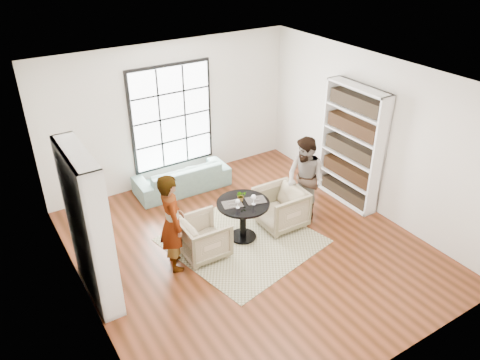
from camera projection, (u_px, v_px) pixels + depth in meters
ground at (249, 247)px, 8.22m from camera, size 6.00×6.00×0.00m
room_shell at (233, 172)px, 8.01m from camera, size 6.00×6.01×6.00m
rug at (242, 240)px, 8.38m from camera, size 2.74×2.74×0.01m
pedestal_table at (243, 212)px, 8.21m from camera, size 0.93×0.93×0.74m
sofa at (182, 177)px, 9.85m from camera, size 2.00×0.83×0.58m
armchair_left at (204, 237)px, 7.89m from camera, size 0.78×0.76×0.70m
armchair_right at (281, 208)px, 8.64m from camera, size 0.85×0.83×0.76m
person_left at (172, 223)px, 7.39m from camera, size 0.52×0.68×1.70m
person_right at (305, 179)px, 8.68m from camera, size 0.74×0.89×1.64m
placemat_left at (232, 204)px, 8.06m from camera, size 0.40×0.34×0.01m
placemat_right at (256, 200)px, 8.17m from camera, size 0.40×0.34×0.01m
cutlery_left at (232, 204)px, 8.06m from camera, size 0.19×0.25×0.01m
cutlery_right at (256, 200)px, 8.17m from camera, size 0.19×0.25×0.01m
wine_glass_left at (238, 202)px, 7.90m from camera, size 0.08×0.08×0.17m
wine_glass_right at (254, 197)px, 8.00m from camera, size 0.09×0.09×0.19m
flower_centerpiece at (241, 196)px, 8.12m from camera, size 0.21×0.19×0.19m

